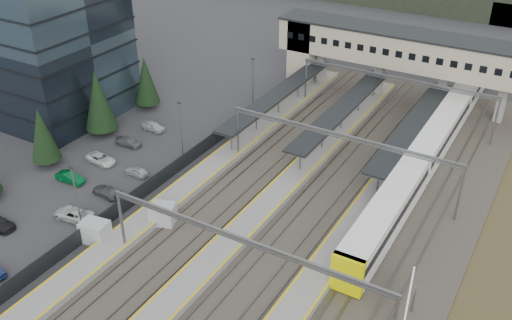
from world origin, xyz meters
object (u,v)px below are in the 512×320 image
Objects in this scene: office_building at (29,30)px; footbridge at (387,50)px; relay_cabin_near at (95,232)px; relay_cabin_far at (163,215)px; train at (440,134)px; billboard at (408,303)px.

footbridge is (43.70, 30.00, -4.26)m from office_building.
office_building is 7.89× the size of relay_cabin_near.
train reaches higher than relay_cabin_far.
footbridge is (9.08, 44.48, 6.74)m from relay_cabin_far.
train is at bearing 56.25° from relay_cabin_far.
office_building is 0.60× the size of footbridge.
footbridge is 7.09× the size of billboard.
billboard is at bearing -68.39° from footbridge.
office_building is 53.18m from footbridge.
relay_cabin_near is 7.27m from relay_cabin_far.
footbridge is at bearing 111.61° from billboard.
footbridge reaches higher than billboard.
train is (56.00, 17.51, -9.95)m from office_building.
billboard is at bearing -3.82° from relay_cabin_far.
relay_cabin_far is at bearing -22.70° from office_building.
office_building is at bearing 157.30° from relay_cabin_far.
relay_cabin_far is at bearing -101.54° from footbridge.
billboard is at bearing -79.86° from train.
train is 11.47× the size of billboard.
train is (12.30, -12.49, -5.69)m from footbridge.
relay_cabin_near is at bearing -124.03° from train.
relay_cabin_far is 45.90m from footbridge.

